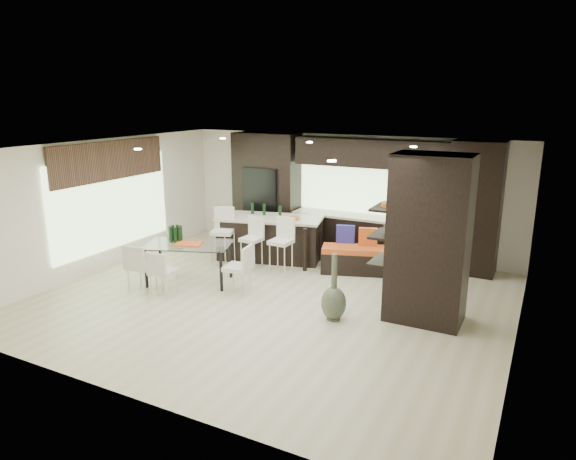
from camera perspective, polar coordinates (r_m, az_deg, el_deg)
The scene contains 22 objects.
ground at distance 9.30m, azimuth -1.71°, elevation -7.71°, with size 8.00×8.00×0.00m, color beige.
back_wall at distance 11.98m, azimuth 6.39°, elevation 4.05°, with size 8.00×0.02×2.70m, color white.
left_wall at distance 11.32m, azimuth -19.79°, elevation 2.65°, with size 0.02×7.00×2.70m, color white.
right_wall at distance 7.83m, azimuth 24.81°, elevation -2.97°, with size 0.02×7.00×2.70m, color white.
ceiling at distance 8.64m, azimuth -1.85°, elevation 9.09°, with size 8.00×7.00×0.02m, color white.
window_left at distance 11.43m, azimuth -18.93°, elevation 2.83°, with size 0.04×3.20×1.90m, color #B2D199.
window_back at distance 11.71m, azimuth 9.09°, elevation 4.71°, with size 3.40×0.04×1.20m, color #B2D199.
stone_accent at distance 11.27m, azimuth -19.20°, elevation 7.29°, with size 0.08×3.00×0.80m, color brown.
ceiling_spots at distance 8.86m, azimuth -1.05°, elevation 9.10°, with size 4.00×3.00×0.02m, color white.
back_cabinetry at distance 11.51m, azimuth 8.12°, elevation 3.56°, with size 6.80×0.68×2.70m, color black.
refrigerator at distance 12.52m, azimuth -2.44°, elevation 2.72°, with size 0.90×0.68×1.90m, color black.
partition_column at distance 8.36m, azimuth 15.39°, elevation -1.05°, with size 1.20×0.80×2.70m, color black.
kitchen_island at distance 11.42m, azimuth -2.01°, elevation -0.88°, with size 2.30×0.99×0.96m, color black.
stool_left at distance 11.11m, azimuth -7.25°, elevation -1.33°, with size 0.44×0.44×1.00m, color silver.
stool_mid at distance 10.77m, azimuth -4.06°, elevation -2.06°, with size 0.39×0.39×0.89m, color silver.
stool_right at distance 10.42m, azimuth -0.78°, elevation -2.45°, with size 0.42×0.42×0.94m, color silver.
bench at distance 10.66m, azimuth 7.60°, elevation -3.30°, with size 1.42×0.55×0.55m, color black.
floor_vase at distance 8.33m, azimuth 5.14°, elevation -6.34°, with size 0.41×0.41×1.12m, color #414E38, non-canonical shape.
dining_table at distance 10.17m, azimuth -10.91°, elevation -3.66°, with size 1.62×0.91×0.78m, color white.
chair_near at distance 9.62m, azimuth -13.65°, elevation -4.84°, with size 0.43×0.43×0.79m, color silver.
chair_far at distance 9.93m, azimuth -15.95°, elevation -4.21°, with size 0.46×0.46×0.85m, color silver.
chair_end at distance 9.54m, azimuth -5.61°, elevation -4.53°, with size 0.45×0.45×0.83m, color silver.
Camera 1 is at (4.19, -7.51, 3.54)m, focal length 32.00 mm.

